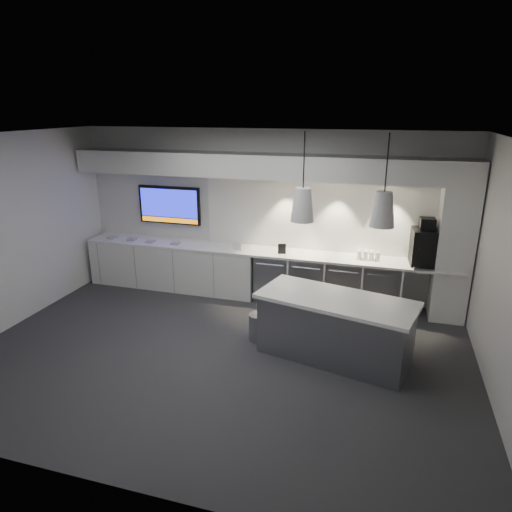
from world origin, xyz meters
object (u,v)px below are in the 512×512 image
(wall_tv, at_px, (169,205))
(bin, at_px, (259,327))
(island, at_px, (335,328))
(coffee_machine, at_px, (425,245))

(wall_tv, height_order, bin, wall_tv)
(island, relative_size, coffee_machine, 2.94)
(wall_tv, height_order, coffee_machine, wall_tv)
(wall_tv, relative_size, coffee_machine, 1.62)
(wall_tv, distance_m, coffee_machine, 4.67)
(island, relative_size, bin, 5.54)
(bin, bearing_deg, island, -9.77)
(wall_tv, distance_m, island, 4.18)
(island, distance_m, bin, 1.19)
(island, bearing_deg, coffee_machine, 70.21)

